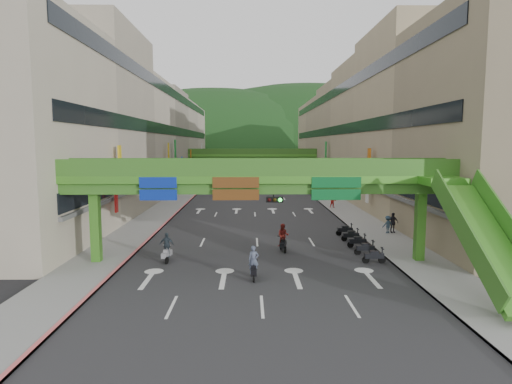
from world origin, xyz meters
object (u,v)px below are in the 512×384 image
Objects in this scene: car_silver at (240,180)px; pedestrian_red at (333,202)px; car_yellow at (252,179)px; scooter_rider_mid at (283,237)px; overpass_near at (273,188)px; scooter_rider_near at (254,264)px.

car_silver is 2.63× the size of pedestrian_red.
car_silver is 2.93m from car_yellow.
scooter_rider_mid is 0.48× the size of car_silver.
scooter_rider_near is (-1.32, -3.07, -4.25)m from overpass_near.
car_silver is at bearing 93.30° from overpass_near.
overpass_near is 13.70× the size of scooter_rider_near.
car_silver is at bearing -142.47° from car_yellow.
scooter_rider_mid is at bearing 71.09° from scooter_rider_near.
overpass_near reaches higher than pedestrian_red.
scooter_rider_mid is 1.26× the size of pedestrian_red.
scooter_rider_mid reaches higher than car_silver.
pedestrian_red is at bearing 69.54° from scooter_rider_mid.
car_yellow is (0.38, 64.15, -0.19)m from scooter_rider_near.
overpass_near is at bearing -105.10° from scooter_rider_mid.
overpass_near is at bearing -92.28° from car_silver.
overpass_near is 59.83m from car_silver.
overpass_near is 5.41m from scooter_rider_near.
car_silver is (-3.43, 59.56, -4.48)m from overpass_near.
scooter_rider_mid reaches higher than scooter_rider_near.
scooter_rider_near is 64.16m from car_yellow.
car_yellow is at bearing 89.66° from scooter_rider_near.
scooter_rider_near is at bearing -108.91° from scooter_rider_mid.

